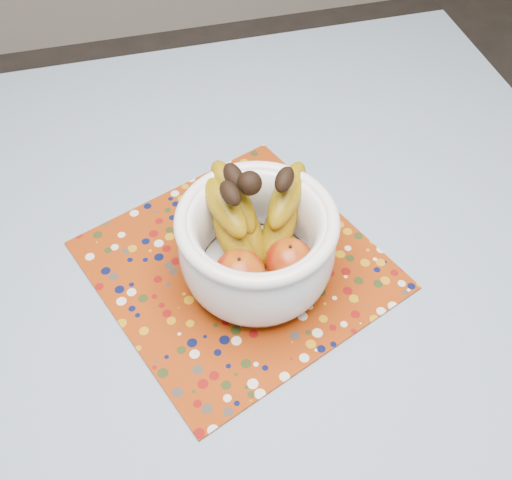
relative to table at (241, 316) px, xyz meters
The scene contains 4 objects.
table is the anchor object (origin of this frame).
tablecloth 0.08m from the table, ahead, with size 1.32×1.32×0.01m, color slate.
placemat 0.10m from the table, 81.81° to the left, with size 0.40×0.40×0.00m, color maroon.
fruit_bowl 0.18m from the table, 33.04° to the left, with size 0.26×0.25×0.19m.
Camera 1 is at (-0.11, -0.52, 1.51)m, focal length 42.00 mm.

